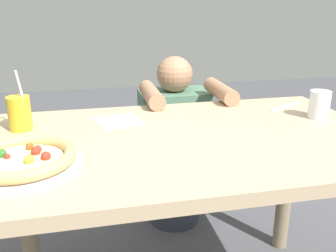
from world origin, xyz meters
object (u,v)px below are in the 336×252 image
at_px(drink_cup_colored, 20,113).
at_px(fork, 283,107).
at_px(pizza_near, 23,160).
at_px(diner_seated, 175,149).
at_px(water_cup_clear, 319,104).

relative_size(drink_cup_colored, fork, 1.08).
distance_m(pizza_near, diner_seated, 1.05).
distance_m(pizza_near, drink_cup_colored, 0.32).
height_order(drink_cup_colored, fork, drink_cup_colored).
xyz_separation_m(pizza_near, diner_seated, (0.60, 0.79, -0.35)).
distance_m(pizza_near, fork, 1.04).
height_order(water_cup_clear, fork, water_cup_clear).
relative_size(pizza_near, diner_seated, 0.34).
bearing_deg(drink_cup_colored, pizza_near, -80.75).
bearing_deg(diner_seated, water_cup_clear, -53.76).
bearing_deg(water_cup_clear, drink_cup_colored, 174.54).
xyz_separation_m(water_cup_clear, fork, (-0.05, 0.16, -0.05)).
bearing_deg(diner_seated, fork, -48.09).
bearing_deg(diner_seated, drink_cup_colored, -144.48).
relative_size(pizza_near, fork, 1.65).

